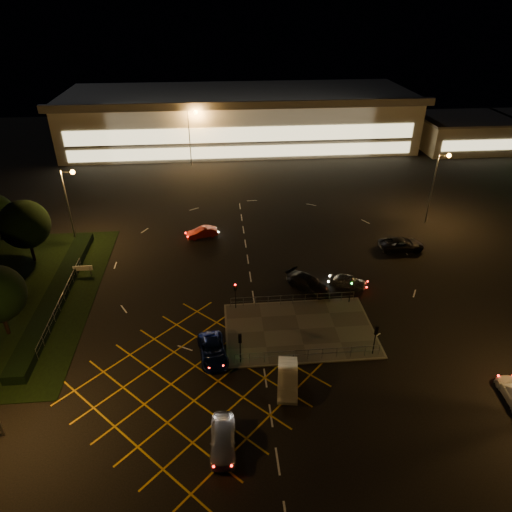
{
  "coord_description": "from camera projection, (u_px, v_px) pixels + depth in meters",
  "views": [
    {
      "loc": [
        -5.36,
        -36.17,
        28.6
      ],
      "look_at": [
        -1.23,
        9.26,
        2.0
      ],
      "focal_mm": 32.0,
      "sensor_mm": 36.0,
      "label": 1
    }
  ],
  "objects": [
    {
      "name": "car_right_silver",
      "position": [
        348.0,
        281.0,
        50.57
      ],
      "size": [
        4.42,
        3.05,
        1.4
      ],
      "primitive_type": "imported",
      "rotation": [
        0.0,
        0.0,
        1.19
      ],
      "color": "#9C9FA3",
      "rests_on": "ground"
    },
    {
      "name": "signal_nw",
      "position": [
        235.0,
        290.0,
        46.15
      ],
      "size": [
        0.28,
        0.3,
        3.15
      ],
      "color": "black",
      "rests_on": "pedestrian_island"
    },
    {
      "name": "streetlight_ne",
      "position": [
        437.0,
        179.0,
        61.76
      ],
      "size": [
        1.78,
        0.56,
        10.03
      ],
      "color": "slate",
      "rests_on": "ground"
    },
    {
      "name": "streetlight_far_left",
      "position": [
        191.0,
        130.0,
        83.18
      ],
      "size": [
        1.78,
        0.56,
        10.03
      ],
      "color": "slate",
      "rests_on": "ground"
    },
    {
      "name": "car_east_grey",
      "position": [
        401.0,
        244.0,
        57.78
      ],
      "size": [
        5.66,
        2.72,
        1.56
      ],
      "primitive_type": "imported",
      "rotation": [
        0.0,
        0.0,
        1.55
      ],
      "color": "black",
      "rests_on": "ground"
    },
    {
      "name": "streetlight_nw",
      "position": [
        70.0,
        197.0,
        56.28
      ],
      "size": [
        1.78,
        0.56,
        10.03
      ],
      "color": "slate",
      "rests_on": "ground"
    },
    {
      "name": "retail_unit_a",
      "position": [
        463.0,
        132.0,
        94.36
      ],
      "size": [
        18.8,
        14.8,
        6.35
      ],
      "color": "beige",
      "rests_on": "ground"
    },
    {
      "name": "car_queue_white",
      "position": [
        288.0,
        379.0,
        37.79
      ],
      "size": [
        2.34,
        4.9,
        1.55
      ],
      "primitive_type": "imported",
      "rotation": [
        0.0,
        0.0,
        6.13
      ],
      "color": "#B9B9B9",
      "rests_on": "ground"
    },
    {
      "name": "streetlight_far_right",
      "position": [
        400.0,
        122.0,
        88.03
      ],
      "size": [
        1.78,
        0.56,
        10.03
      ],
      "color": "slate",
      "rests_on": "ground"
    },
    {
      "name": "pedestrian_island",
      "position": [
        299.0,
        330.0,
        44.35
      ],
      "size": [
        14.0,
        9.0,
        0.12
      ],
      "primitive_type": "cube",
      "color": "#4C4944",
      "rests_on": "ground"
    },
    {
      "name": "hedge",
      "position": [
        58.0,
        292.0,
        49.05
      ],
      "size": [
        2.0,
        26.0,
        1.0
      ],
      "primitive_type": "cube",
      "color": "black",
      "rests_on": "ground"
    },
    {
      "name": "signal_se",
      "position": [
        376.0,
        334.0,
        40.22
      ],
      "size": [
        0.28,
        0.3,
        3.15
      ],
      "rotation": [
        0.0,
        0.0,
        3.14
      ],
      "color": "black",
      "rests_on": "pedestrian_island"
    },
    {
      "name": "grass_verge",
      "position": [
        11.0,
        298.0,
        48.89
      ],
      "size": [
        18.0,
        30.0,
        0.08
      ],
      "primitive_type": "cube",
      "color": "black",
      "rests_on": "ground"
    },
    {
      "name": "supermarket",
      "position": [
        239.0,
        118.0,
        96.57
      ],
      "size": [
        72.0,
        26.5,
        10.5
      ],
      "color": "beige",
      "rests_on": "ground"
    },
    {
      "name": "car_far_dkgrey",
      "position": [
        308.0,
        283.0,
        50.18
      ],
      "size": [
        4.99,
        5.38,
        1.52
      ],
      "primitive_type": "imported",
      "rotation": [
        0.0,
        0.0,
        0.7
      ],
      "color": "black",
      "rests_on": "ground"
    },
    {
      "name": "ground",
      "position": [
        276.0,
        319.0,
        45.94
      ],
      "size": [
        180.0,
        180.0,
        0.0
      ],
      "primitive_type": "plane",
      "color": "black",
      "rests_on": "ground"
    },
    {
      "name": "signal_sw",
      "position": [
        240.0,
        342.0,
        39.28
      ],
      "size": [
        0.28,
        0.3,
        3.15
      ],
      "rotation": [
        0.0,
        0.0,
        3.14
      ],
      "color": "black",
      "rests_on": "pedestrian_island"
    },
    {
      "name": "tree_c",
      "position": [
        25.0,
        224.0,
        53.3
      ],
      "size": [
        5.76,
        5.76,
        7.84
      ],
      "color": "black",
      "rests_on": "ground"
    },
    {
      "name": "signal_ne",
      "position": [
        351.0,
        284.0,
        47.09
      ],
      "size": [
        0.28,
        0.3,
        3.15
      ],
      "color": "black",
      "rests_on": "pedestrian_island"
    },
    {
      "name": "car_circ_red",
      "position": [
        202.0,
        232.0,
        60.85
      ],
      "size": [
        4.36,
        2.51,
        1.36
      ],
      "primitive_type": "imported",
      "rotation": [
        0.0,
        0.0,
        4.99
      ],
      "color": "maroon",
      "rests_on": "ground"
    },
    {
      "name": "car_near_silver",
      "position": [
        223.0,
        439.0,
        32.69
      ],
      "size": [
        2.04,
        4.68,
        1.57
      ],
      "primitive_type": "imported",
      "rotation": [
        0.0,
        0.0,
        6.24
      ],
      "color": "silver",
      "rests_on": "ground"
    },
    {
      "name": "car_left_blue",
      "position": [
        213.0,
        351.0,
        40.82
      ],
      "size": [
        2.99,
        5.35,
        1.41
      ],
      "primitive_type": "imported",
      "rotation": [
        0.0,
        0.0,
        0.13
      ],
      "color": "#0C174A",
      "rests_on": "ground"
    }
  ]
}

